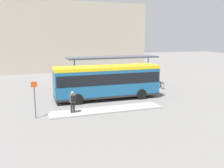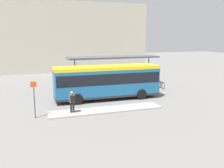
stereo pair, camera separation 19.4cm
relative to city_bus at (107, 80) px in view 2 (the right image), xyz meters
The scene contains 12 objects.
ground_plane 1.89m from the city_bus, behind, with size 120.00×120.00×0.00m, color slate.
curb_island 4.31m from the city_bus, 108.72° to the right, with size 9.48×1.80×0.12m.
city_bus is the anchor object (origin of this frame).
pedestrian_waiting 5.57m from the city_bus, 137.52° to the right, with size 0.42×0.43×1.72m.
bicycle_blue 8.25m from the city_bus, 20.40° to the left, with size 0.48×1.71×0.74m.
bicycle_orange 8.51m from the city_bus, 25.34° to the left, with size 0.48×1.81×0.78m.
bicycle_black 8.65m from the city_bus, 30.65° to the left, with size 0.48×1.78×0.76m.
station_shelter 6.98m from the city_bus, 65.81° to the left, with size 11.31×2.59×3.61m.
potted_planter_near_shelter 4.27m from the city_bus, 72.64° to the left, with size 0.76×0.76×1.24m.
potted_planter_far_side 4.36m from the city_bus, 101.03° to the left, with size 0.84×0.84×1.21m.
platform_sign 7.89m from the city_bus, 151.13° to the right, with size 0.44×0.08×2.80m.
station_building 25.07m from the city_bus, 88.64° to the left, with size 25.80×11.15×11.70m.
Camera 2 is at (-7.15, -22.71, 6.12)m, focal length 40.00 mm.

